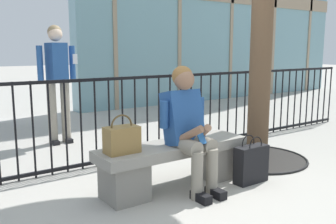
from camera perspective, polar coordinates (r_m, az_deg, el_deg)
name	(u,v)px	position (r m, az deg, el deg)	size (l,w,h in m)	color
ground_plane	(174,187)	(3.80, 0.88, -11.42)	(60.00, 60.00, 0.00)	#B2ADA3
stone_bench	(174,161)	(3.71, 0.89, -7.51)	(1.60, 0.44, 0.45)	gray
seated_person_with_phone	(188,125)	(3.57, 3.13, -1.96)	(0.52, 0.66, 1.21)	gray
handbag_on_bench	(122,139)	(3.33, -7.12, -4.16)	(0.30, 0.18, 0.35)	olive
shopping_bag	(251,164)	(3.95, 12.69, -7.78)	(0.38, 0.14, 0.50)	black
bystander_at_railing	(57,75)	(5.60, -16.71, 5.47)	(0.55, 0.38, 1.71)	gray
plaza_railing	(123,119)	(4.53, -7.01, -1.09)	(8.87, 0.04, 1.05)	black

